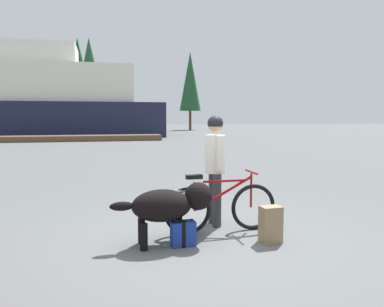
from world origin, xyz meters
name	(u,v)px	position (x,y,z in m)	size (l,w,h in m)	color
ground_plane	(205,238)	(0.00, 0.00, 0.00)	(160.00, 160.00, 0.00)	#595B5B
bicycle	(220,207)	(0.29, 0.22, 0.38)	(1.73, 0.44, 0.91)	black
person_cyclist	(215,159)	(0.32, 0.61, 1.05)	(0.32, 0.53, 1.74)	#333338
dog	(169,205)	(-0.55, -0.14, 0.55)	(1.38, 0.51, 0.83)	black
backpack	(271,224)	(0.82, -0.38, 0.25)	(0.28, 0.20, 0.50)	#8C7251
handbag_pannier	(183,234)	(-0.38, -0.23, 0.17)	(0.32, 0.18, 0.33)	navy
dock_pier	(54,139)	(-4.76, 22.92, 0.20)	(15.20, 2.01, 0.40)	brown
ferry_boat	(11,102)	(-9.12, 30.16, 3.00)	(26.17, 8.56, 8.57)	#191E38
sailboat_moored	(34,132)	(-6.99, 28.42, 0.50)	(6.07, 1.70, 7.01)	navy
pine_tree_far_left	(7,75)	(-12.43, 44.18, 6.83)	(3.66, 3.66, 11.02)	#4C331E
pine_tree_center	(90,74)	(-2.86, 45.05, 7.23)	(4.03, 4.03, 11.86)	#4C331E
pine_tree_far_right	(190,82)	(10.08, 43.47, 6.43)	(2.83, 2.83, 10.33)	#4C331E
pine_tree_mid_back	(78,75)	(-4.41, 47.43, 7.41)	(4.14, 4.14, 12.25)	#4C331E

